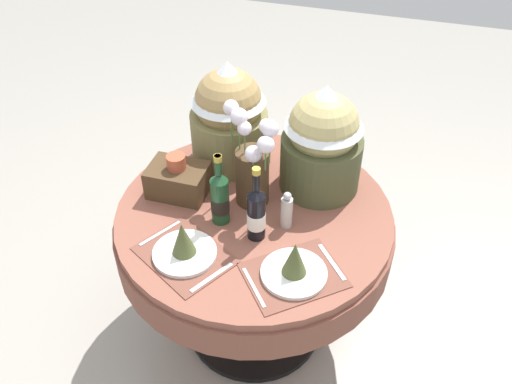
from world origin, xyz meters
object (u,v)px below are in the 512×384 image
(gift_tub_back_right, at_px, (323,136))
(woven_basket_side_left, at_px, (178,179))
(wine_bottle_left, at_px, (220,197))
(place_setting_right, at_px, (294,266))
(gift_tub_back_left, at_px, (229,111))
(place_setting_left, at_px, (184,247))
(pepper_mill, at_px, (287,211))
(flower_vase, at_px, (252,165))
(wine_bottle_centre, at_px, (256,213))
(dining_table, at_px, (254,235))

(gift_tub_back_right, distance_m, woven_basket_side_left, 0.62)
(wine_bottle_left, bearing_deg, gift_tub_back_right, 45.19)
(place_setting_right, relative_size, gift_tub_back_left, 0.88)
(place_setting_left, height_order, pepper_mill, pepper_mill)
(flower_vase, height_order, wine_bottle_left, flower_vase)
(flower_vase, relative_size, woven_basket_side_left, 1.81)
(gift_tub_back_left, bearing_deg, wine_bottle_centre, -60.12)
(dining_table, distance_m, flower_vase, 0.33)
(place_setting_right, relative_size, wine_bottle_centre, 1.30)
(woven_basket_side_left, bearing_deg, place_setting_right, -28.86)
(place_setting_left, xyz_separation_m, woven_basket_side_left, (-0.16, 0.33, 0.02))
(gift_tub_back_right, bearing_deg, dining_table, -131.55)
(wine_bottle_left, xyz_separation_m, gift_tub_back_left, (-0.09, 0.39, 0.14))
(place_setting_left, relative_size, wine_bottle_centre, 1.29)
(flower_vase, distance_m, pepper_mill, 0.23)
(flower_vase, xyz_separation_m, wine_bottle_centre, (0.07, -0.19, -0.07))
(wine_bottle_left, bearing_deg, pepper_mill, 9.78)
(wine_bottle_centre, distance_m, gift_tub_back_right, 0.43)
(place_setting_right, distance_m, wine_bottle_left, 0.41)
(place_setting_right, bearing_deg, gift_tub_back_right, 92.03)
(dining_table, bearing_deg, woven_basket_side_left, 175.30)
(gift_tub_back_right, bearing_deg, woven_basket_side_left, -158.69)
(gift_tub_back_left, bearing_deg, gift_tub_back_right, -8.70)
(woven_basket_side_left, bearing_deg, wine_bottle_centre, -22.44)
(place_setting_left, height_order, gift_tub_back_left, gift_tub_back_left)
(gift_tub_back_left, xyz_separation_m, gift_tub_back_right, (0.42, -0.06, -0.00))
(flower_vase, xyz_separation_m, wine_bottle_left, (-0.09, -0.15, -0.07))
(place_setting_left, xyz_separation_m, wine_bottle_centre, (0.23, 0.18, 0.07))
(dining_table, height_order, gift_tub_back_left, gift_tub_back_left)
(place_setting_right, height_order, pepper_mill, pepper_mill)
(flower_vase, relative_size, gift_tub_back_left, 0.89)
(wine_bottle_centre, bearing_deg, wine_bottle_left, 164.22)
(pepper_mill, distance_m, woven_basket_side_left, 0.49)
(gift_tub_back_left, height_order, gift_tub_back_right, gift_tub_back_left)
(wine_bottle_centre, xyz_separation_m, gift_tub_back_right, (0.17, 0.37, 0.13))
(pepper_mill, bearing_deg, place_setting_right, -69.76)
(place_setting_left, relative_size, gift_tub_back_left, 0.87)
(gift_tub_back_left, distance_m, woven_basket_side_left, 0.36)
(place_setting_left, relative_size, pepper_mill, 2.53)
(place_setting_right, bearing_deg, dining_table, 129.22)
(wine_bottle_centre, xyz_separation_m, gift_tub_back_left, (-0.25, 0.44, 0.14))
(place_setting_right, height_order, gift_tub_back_right, gift_tub_back_right)
(dining_table, relative_size, wine_bottle_centre, 3.49)
(place_setting_right, bearing_deg, flower_vase, 126.74)
(place_setting_left, xyz_separation_m, gift_tub_back_right, (0.39, 0.55, 0.20))
(place_setting_left, xyz_separation_m, gift_tub_back_left, (-0.03, 0.61, 0.21))
(flower_vase, height_order, wine_bottle_centre, flower_vase)
(flower_vase, distance_m, gift_tub_back_left, 0.31)
(dining_table, xyz_separation_m, flower_vase, (-0.02, 0.06, 0.32))
(wine_bottle_left, height_order, pepper_mill, wine_bottle_left)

